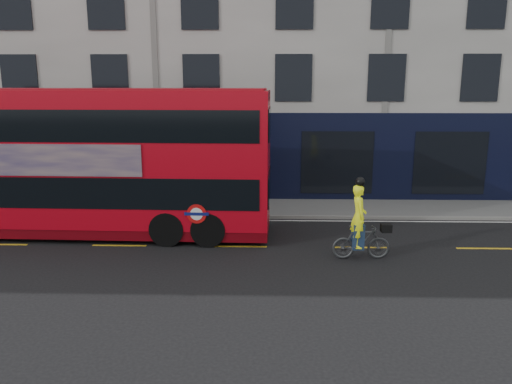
{
  "coord_description": "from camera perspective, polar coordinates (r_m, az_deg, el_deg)",
  "views": [
    {
      "loc": [
        4.95,
        -14.17,
        5.29
      ],
      "look_at": [
        4.53,
        2.21,
        1.69
      ],
      "focal_mm": 35.0,
      "sensor_mm": 36.0,
      "label": 1
    }
  ],
  "objects": [
    {
      "name": "bus",
      "position": [
        18.39,
        -18.43,
        3.39
      ],
      "size": [
        12.74,
        3.23,
        5.11
      ],
      "rotation": [
        0.0,
        0.0,
        -0.03
      ],
      "color": "#B90715",
      "rests_on": "ground"
    },
    {
      "name": "cyclist",
      "position": [
        15.51,
        11.83,
        -4.43
      ],
      "size": [
        1.8,
        0.72,
        2.55
      ],
      "rotation": [
        0.0,
        0.0,
        0.04
      ],
      "color": "#3E4143",
      "rests_on": "ground"
    },
    {
      "name": "road_edge_line",
      "position": [
        20.21,
        -12.77,
        -3.1
      ],
      "size": [
        58.0,
        0.1,
        0.01
      ],
      "primitive_type": "cube",
      "color": "silver",
      "rests_on": "ground"
    },
    {
      "name": "kerb",
      "position": [
        20.48,
        -12.58,
        -2.71
      ],
      "size": [
        60.0,
        0.12,
        0.13
      ],
      "primitive_type": "cube",
      "color": "gray",
      "rests_on": "ground"
    },
    {
      "name": "pavement",
      "position": [
        21.89,
        -11.64,
        -1.71
      ],
      "size": [
        60.0,
        3.0,
        0.12
      ],
      "primitive_type": "cube",
      "color": "slate",
      "rests_on": "ground"
    },
    {
      "name": "ground",
      "position": [
        15.91,
        -16.89,
        -7.59
      ],
      "size": [
        120.0,
        120.0,
        0.0
      ],
      "primitive_type": "plane",
      "color": "black",
      "rests_on": "ground"
    },
    {
      "name": "building_terrace",
      "position": [
        27.65,
        -9.24,
        16.79
      ],
      "size": [
        50.0,
        10.07,
        15.0
      ],
      "color": "beige",
      "rests_on": "ground"
    },
    {
      "name": "lane_dashes",
      "position": [
        17.26,
        -15.34,
        -5.91
      ],
      "size": [
        58.0,
        0.12,
        0.01
      ],
      "primitive_type": null,
      "color": "gold",
      "rests_on": "ground"
    }
  ]
}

